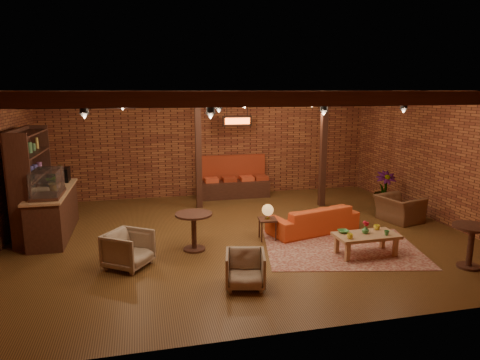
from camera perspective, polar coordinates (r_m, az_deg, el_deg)
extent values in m
plane|color=#38230E|center=(9.72, 0.24, -7.39)|extent=(10.00, 10.00, 0.00)
cube|color=black|center=(9.18, 0.26, 11.83)|extent=(10.00, 8.00, 0.02)
cube|color=maroon|center=(13.20, -3.79, 4.84)|extent=(10.00, 0.02, 3.20)
cube|color=maroon|center=(5.60, 9.81, -4.94)|extent=(10.00, 0.02, 3.20)
cube|color=maroon|center=(11.53, 25.22, 2.72)|extent=(0.02, 8.00, 3.20)
cylinder|color=black|center=(10.75, -1.75, 9.96)|extent=(9.60, 0.12, 0.12)
cube|color=black|center=(11.74, -5.56, 3.94)|extent=(0.16, 0.16, 3.20)
cube|color=black|center=(12.09, 11.05, 4.00)|extent=(0.16, 0.16, 3.20)
imported|color=#337F33|center=(10.49, -23.18, -0.02)|extent=(0.35, 0.39, 0.30)
cube|color=#F65618|center=(12.36, -0.38, 7.88)|extent=(0.86, 0.06, 0.30)
cube|color=maroon|center=(9.22, 13.36, -8.77)|extent=(3.53, 2.97, 0.01)
imported|color=#C8441B|center=(10.02, 9.71, -5.13)|extent=(2.24, 1.33, 0.61)
cube|color=#A47A4C|center=(8.85, 16.50, -7.12)|extent=(1.27, 0.65, 0.06)
cube|color=#A47A4C|center=(8.50, 14.15, -9.33)|extent=(0.08, 0.08, 0.37)
cube|color=#A47A4C|center=(9.02, 20.00, -8.43)|extent=(0.08, 0.08, 0.37)
cube|color=#A47A4C|center=(8.86, 12.77, -8.38)|extent=(0.08, 0.08, 0.37)
cube|color=#A47A4C|center=(9.36, 18.47, -7.59)|extent=(0.08, 0.08, 0.37)
imported|color=yellow|center=(8.49, 14.44, -7.26)|extent=(0.13, 0.13, 0.10)
imported|color=#3B833C|center=(8.89, 18.97, -6.67)|extent=(0.10, 0.10, 0.09)
imported|color=yellow|center=(9.17, 17.77, -6.02)|extent=(0.13, 0.13, 0.10)
imported|color=#3B833C|center=(8.80, 13.61, -6.67)|extent=(0.22, 0.22, 0.05)
imported|color=#3B833C|center=(8.86, 16.37, -6.47)|extent=(0.12, 0.12, 0.12)
sphere|color=red|center=(8.82, 16.42, -5.61)|extent=(0.10, 0.10, 0.10)
cube|color=black|center=(9.35, 3.70, -5.28)|extent=(0.41, 0.41, 0.04)
cylinder|color=black|center=(9.42, 3.68, -6.65)|extent=(0.03, 0.03, 0.43)
cylinder|color=olive|center=(9.34, 3.70, -5.12)|extent=(0.13, 0.13, 0.02)
cylinder|color=olive|center=(9.33, 3.71, -4.75)|extent=(0.04, 0.04, 0.18)
sphere|color=orange|center=(9.29, 3.72, -4.00)|extent=(0.25, 0.25, 0.25)
cylinder|color=black|center=(8.69, -6.21, -4.57)|extent=(0.75, 0.75, 0.04)
cylinder|color=black|center=(8.80, -6.16, -6.90)|extent=(0.10, 0.10, 0.73)
cylinder|color=black|center=(8.92, -6.11, -9.12)|extent=(0.45, 0.45, 0.04)
imported|color=#B6A98D|center=(8.20, -14.68, -8.73)|extent=(0.98, 0.99, 0.75)
imported|color=#B6A98D|center=(7.21, 0.71, -11.60)|extent=(0.76, 0.73, 0.66)
imported|color=brown|center=(11.33, 20.49, -3.08)|extent=(0.86, 1.11, 0.86)
cube|color=black|center=(12.00, 19.45, -2.12)|extent=(0.49, 0.49, 0.04)
cylinder|color=black|center=(12.05, 19.38, -3.20)|extent=(0.04, 0.04, 0.43)
imported|color=black|center=(11.99, 19.46, -1.99)|extent=(0.19, 0.24, 0.02)
cylinder|color=black|center=(8.85, 28.62, -5.49)|extent=(0.69, 0.69, 0.04)
cylinder|color=black|center=(8.96, 28.38, -7.86)|extent=(0.11, 0.11, 0.75)
cylinder|color=black|center=(9.09, 28.14, -10.11)|extent=(0.41, 0.41, 0.04)
imported|color=#4C7F4C|center=(12.32, 19.04, 3.37)|extent=(2.01, 2.01, 3.05)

